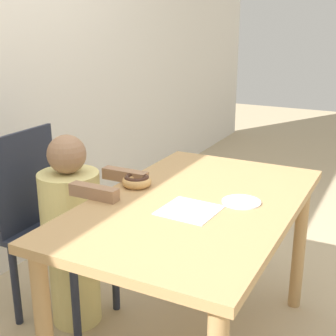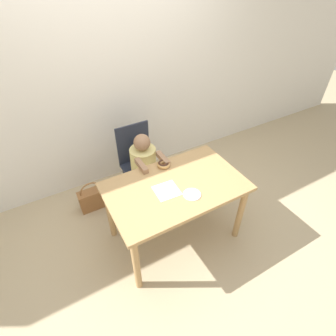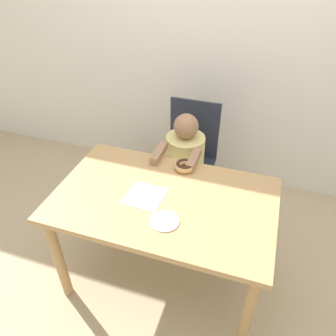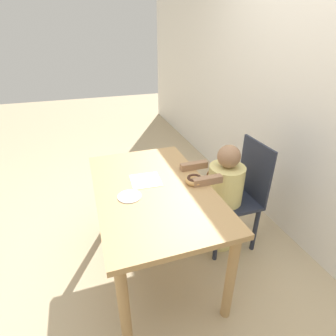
{
  "view_description": "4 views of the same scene",
  "coord_description": "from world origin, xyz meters",
  "px_view_note": "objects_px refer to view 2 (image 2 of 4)",
  "views": [
    {
      "loc": [
        -1.56,
        -0.68,
        1.38
      ],
      "look_at": [
        -0.01,
        0.11,
        0.82
      ],
      "focal_mm": 50.0,
      "sensor_mm": 36.0,
      "label": 1
    },
    {
      "loc": [
        -0.88,
        -1.42,
        2.28
      ],
      "look_at": [
        -0.01,
        0.11,
        0.82
      ],
      "focal_mm": 28.0,
      "sensor_mm": 36.0,
      "label": 2
    },
    {
      "loc": [
        0.44,
        -1.26,
        1.91
      ],
      "look_at": [
        -0.01,
        0.11,
        0.82
      ],
      "focal_mm": 35.0,
      "sensor_mm": 36.0,
      "label": 3
    },
    {
      "loc": [
        1.44,
        -0.37,
        1.63
      ],
      "look_at": [
        -0.01,
        0.11,
        0.82
      ],
      "focal_mm": 28.0,
      "sensor_mm": 36.0,
      "label": 4
    }
  ],
  "objects_px": {
    "chair": "(139,165)",
    "child_figure": "(144,172)",
    "handbag": "(93,198)",
    "donut": "(164,164)"
  },
  "relations": [
    {
      "from": "chair",
      "to": "child_figure",
      "type": "height_order",
      "value": "child_figure"
    },
    {
      "from": "chair",
      "to": "child_figure",
      "type": "relative_size",
      "value": 0.99
    },
    {
      "from": "chair",
      "to": "handbag",
      "type": "bearing_deg",
      "value": 172.03
    },
    {
      "from": "chair",
      "to": "handbag",
      "type": "height_order",
      "value": "chair"
    },
    {
      "from": "chair",
      "to": "handbag",
      "type": "distance_m",
      "value": 0.65
    },
    {
      "from": "child_figure",
      "to": "handbag",
      "type": "bearing_deg",
      "value": 160.23
    },
    {
      "from": "chair",
      "to": "child_figure",
      "type": "bearing_deg",
      "value": -90.0
    },
    {
      "from": "child_figure",
      "to": "donut",
      "type": "bearing_deg",
      "value": -75.0
    },
    {
      "from": "handbag",
      "to": "child_figure",
      "type": "bearing_deg",
      "value": -19.77
    },
    {
      "from": "chair",
      "to": "donut",
      "type": "relative_size",
      "value": 7.22
    }
  ]
}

